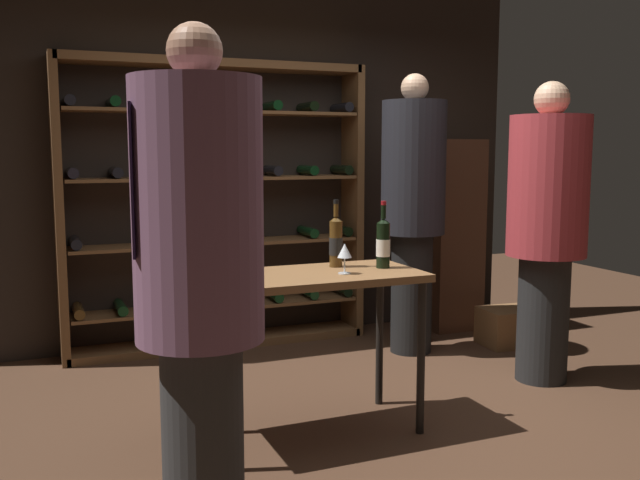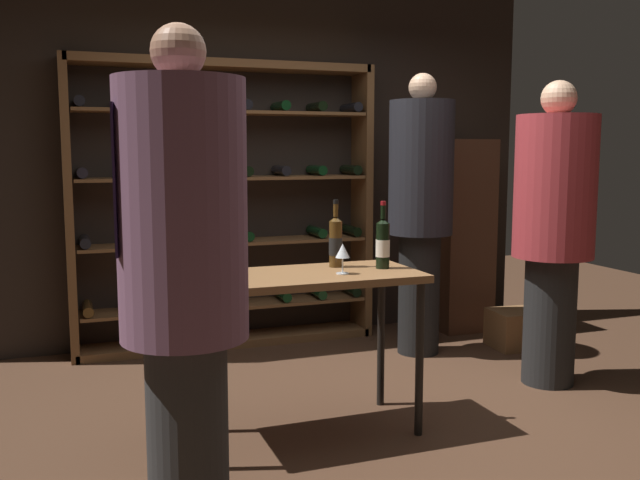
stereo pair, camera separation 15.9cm
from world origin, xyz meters
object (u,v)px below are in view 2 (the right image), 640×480
(wine_crate, at_px, (522,328))
(wine_bottle_gold_foil, at_px, (383,243))
(person_guest_khaki, at_px, (554,221))
(display_cabinet, at_px, (463,236))
(tasting_table, at_px, (295,292))
(person_host_in_suit, at_px, (184,274))
(wine_bottle_black_capsule, at_px, (188,256))
(wine_rack, at_px, (226,206))
(person_guest_plum_blouse, at_px, (421,201))
(wine_bottle_red_label, at_px, (336,242))
(wine_glass_stemmed_right, at_px, (343,252))

(wine_crate, xyz_separation_m, wine_bottle_gold_foil, (-1.67, -1.00, 0.86))
(person_guest_khaki, bearing_deg, display_cabinet, 82.73)
(person_guest_khaki, relative_size, wine_bottle_gold_foil, 5.28)
(tasting_table, distance_m, display_cabinet, 2.60)
(wine_crate, bearing_deg, person_host_in_suit, -145.77)
(wine_bottle_gold_foil, bearing_deg, person_guest_khaki, 9.80)
(display_cabinet, xyz_separation_m, wine_bottle_black_capsule, (-2.59, -1.75, 0.21))
(wine_rack, height_order, person_guest_plum_blouse, wine_rack)
(wine_crate, bearing_deg, wine_bottle_gold_foil, -149.01)
(person_guest_plum_blouse, bearing_deg, wine_bottle_red_label, -151.57)
(display_cabinet, relative_size, wine_bottle_red_label, 4.29)
(wine_bottle_black_capsule, relative_size, wine_glass_stemmed_right, 2.40)
(wine_rack, xyz_separation_m, person_guest_plum_blouse, (1.29, -0.71, 0.06))
(wine_crate, bearing_deg, tasting_table, -155.25)
(person_guest_plum_blouse, height_order, person_host_in_suit, person_guest_plum_blouse)
(wine_rack, height_order, wine_crate, wine_rack)
(person_guest_plum_blouse, xyz_separation_m, wine_bottle_gold_foil, (-0.84, -1.14, -0.14))
(person_guest_plum_blouse, bearing_deg, wine_bottle_black_capsule, -161.78)
(person_guest_plum_blouse, height_order, person_guest_khaki, person_guest_plum_blouse)
(wine_crate, distance_m, wine_bottle_black_capsule, 3.09)
(wine_bottle_gold_foil, height_order, wine_bottle_red_label, wine_bottle_red_label)
(wine_rack, relative_size, tasting_table, 1.75)
(wine_bottle_gold_foil, bearing_deg, wine_glass_stemmed_right, -162.70)
(person_host_in_suit, xyz_separation_m, wine_crate, (2.91, 1.98, -0.93))
(tasting_table, xyz_separation_m, wine_crate, (2.18, 1.00, -0.63))
(wine_rack, relative_size, person_host_in_suit, 1.20)
(tasting_table, bearing_deg, person_guest_plum_blouse, 40.26)
(wine_rack, distance_m, person_guest_khaki, 2.39)
(wine_glass_stemmed_right, bearing_deg, person_host_in_suit, -137.35)
(person_guest_plum_blouse, distance_m, person_guest_khaki, 1.03)
(person_guest_plum_blouse, distance_m, wine_glass_stemmed_right, 1.66)
(wine_rack, height_order, tasting_table, wine_rack)
(wine_glass_stemmed_right, bearing_deg, wine_rack, 95.38)
(wine_crate, relative_size, display_cabinet, 0.30)
(person_host_in_suit, height_order, person_guest_khaki, person_guest_khaki)
(person_guest_plum_blouse, bearing_deg, wine_rack, 136.36)
(wine_bottle_black_capsule, height_order, wine_glass_stemmed_right, wine_bottle_black_capsule)
(person_guest_plum_blouse, distance_m, wine_bottle_black_capsule, 2.29)
(wine_rack, xyz_separation_m, wine_bottle_gold_foil, (0.45, -1.85, -0.08))
(wine_bottle_black_capsule, bearing_deg, wine_rack, 72.31)
(person_guest_plum_blouse, bearing_deg, display_cabinet, 21.67)
(wine_bottle_gold_foil, bearing_deg, person_host_in_suit, -141.78)
(wine_crate, distance_m, display_cabinet, 0.93)
(person_guest_plum_blouse, relative_size, person_host_in_suit, 1.06)
(display_cabinet, xyz_separation_m, wine_bottle_gold_foil, (-1.51, -1.64, 0.21))
(wine_bottle_red_label, bearing_deg, wine_bottle_black_capsule, -163.80)
(tasting_table, height_order, display_cabinet, display_cabinet)
(tasting_table, distance_m, person_host_in_suit, 1.25)
(wine_bottle_red_label, bearing_deg, wine_rack, 97.64)
(tasting_table, distance_m, wine_bottle_gold_foil, 0.56)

